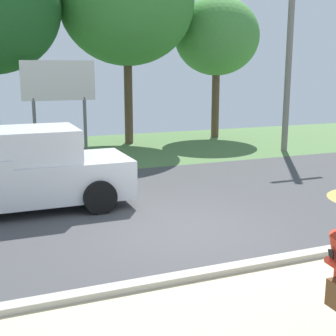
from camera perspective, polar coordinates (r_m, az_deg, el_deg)
name	(u,v)px	position (r m, az deg, el deg)	size (l,w,h in m)	color
ground_plane	(141,196)	(12.02, -3.42, -3.54)	(40.00, 22.00, 0.20)	#424244
pickup_truck	(17,173)	(11.11, -18.16, -0.56)	(5.20, 2.28, 1.88)	silver
utility_pole	(290,45)	(18.73, 14.84, 14.57)	(1.80, 0.24, 7.86)	gray
roadside_billboard	(59,88)	(17.07, -13.40, 9.66)	(2.60, 0.12, 3.50)	slate
tree_center_back	(127,3)	(20.33, -5.14, 19.67)	(5.63, 5.63, 8.44)	brown
tree_right_mid	(217,37)	(22.15, 6.07, 15.86)	(3.91, 3.91, 6.45)	brown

